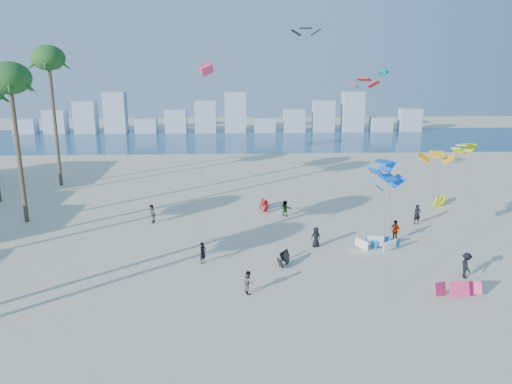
{
  "coord_description": "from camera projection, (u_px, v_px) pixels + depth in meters",
  "views": [
    {
      "loc": [
        1.43,
        -21.76,
        14.59
      ],
      "look_at": [
        3.0,
        16.0,
        4.5
      ],
      "focal_mm": 34.55,
      "sensor_mm": 36.0,
      "label": 1
    }
  ],
  "objects": [
    {
      "name": "kitesurfer_mid",
      "position": [
        248.0,
        282.0,
        31.79
      ],
      "size": [
        0.78,
        0.88,
        1.53
      ],
      "primitive_type": "imported",
      "rotation": [
        0.0,
        0.0,
        1.88
      ],
      "color": "gray",
      "rests_on": "ground"
    },
    {
      "name": "kitesurfers_far",
      "position": [
        333.0,
        229.0,
        41.38
      ],
      "size": [
        25.19,
        15.86,
        1.85
      ],
      "color": "black",
      "rests_on": "ground"
    },
    {
      "name": "flying_kites",
      "position": [
        369.0,
        102.0,
        42.8
      ],
      "size": [
        34.56,
        28.99,
        18.42
      ],
      "color": "blue",
      "rests_on": "ground"
    },
    {
      "name": "ocean",
      "position": [
        228.0,
        140.0,
        94.21
      ],
      "size": [
        220.0,
        220.0,
        0.0
      ],
      "primitive_type": "plane",
      "color": "navy",
      "rests_on": "ground"
    },
    {
      "name": "distant_skyline",
      "position": [
        223.0,
        118.0,
        103.02
      ],
      "size": [
        85.0,
        3.0,
        8.4
      ],
      "color": "#9EADBF",
      "rests_on": "ground"
    },
    {
      "name": "grounded_kites",
      "position": [
        375.0,
        237.0,
        40.72
      ],
      "size": [
        20.24,
        22.93,
        1.02
      ],
      "color": "black",
      "rests_on": "ground"
    },
    {
      "name": "ground",
      "position": [
        210.0,
        361.0,
        24.71
      ],
      "size": [
        220.0,
        220.0,
        0.0
      ],
      "primitive_type": "plane",
      "color": "beige",
      "rests_on": "ground"
    },
    {
      "name": "kitesurfer_near",
      "position": [
        203.0,
        253.0,
        36.52
      ],
      "size": [
        0.67,
        0.71,
        1.63
      ],
      "primitive_type": "imported",
      "rotation": [
        0.0,
        0.0,
        0.91
      ],
      "color": "black",
      "rests_on": "ground"
    }
  ]
}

